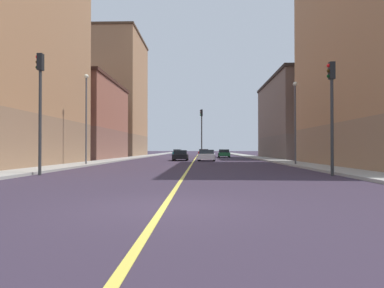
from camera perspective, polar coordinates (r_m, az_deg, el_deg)
ground_plane at (r=8.46m, az=-4.74°, el=-10.46°), size 400.00×400.00×0.00m
sidewalk_left at (r=57.93m, az=10.08°, el=-2.11°), size 2.57×168.00×0.15m
sidewalk_right at (r=58.23m, az=-8.64°, el=-2.11°), size 2.57×168.00×0.15m
lane_center_stripe at (r=57.31m, az=0.70°, el=-2.20°), size 0.16×154.00×0.01m
building_left_mid at (r=52.15m, az=17.97°, el=4.00°), size 9.98×19.74×11.47m
building_right_midblock at (r=48.64m, az=-18.25°, el=3.82°), size 9.98×16.42×10.57m
building_right_distant at (r=68.05m, az=-12.54°, el=7.75°), size 9.98×16.28×22.99m
traffic_light_left_near at (r=19.48m, az=22.23°, el=6.49°), size 0.40×0.32×5.97m
traffic_light_right_near at (r=20.25m, az=-24.01°, el=7.15°), size 0.40×0.32×6.54m
traffic_light_median_far at (r=46.70m, az=1.60°, el=2.78°), size 0.40×0.32×6.78m
street_lamp_left_near at (r=29.95m, az=16.83°, el=4.83°), size 0.36×0.36×6.88m
street_lamp_right_near at (r=30.11m, az=-17.22°, el=5.47°), size 0.36×0.36×7.53m
car_green at (r=56.62m, az=5.35°, el=-1.58°), size 2.00×4.17×1.31m
car_white at (r=39.81m, az=2.47°, el=-1.93°), size 2.10×4.58×1.30m
car_black at (r=41.02m, az=-1.91°, el=-1.90°), size 1.81×4.55×1.25m
car_teal at (r=74.11m, az=-2.43°, el=-1.40°), size 1.94×4.11×1.28m
car_red at (r=60.69m, az=1.98°, el=-1.51°), size 2.00×4.60×1.36m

